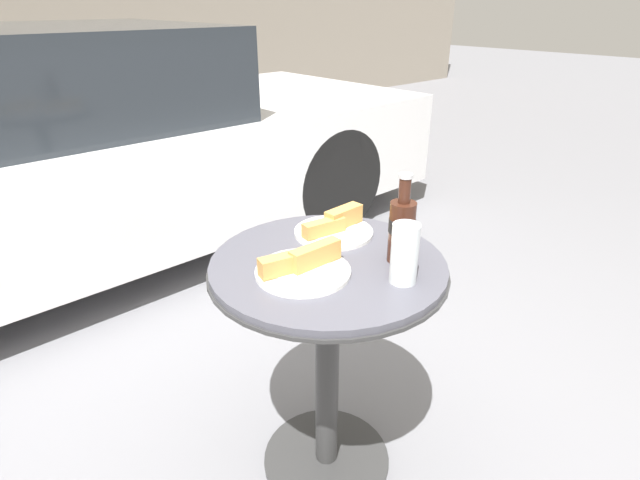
{
  "coord_description": "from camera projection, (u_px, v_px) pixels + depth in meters",
  "views": [
    {
      "loc": [
        -0.8,
        -0.86,
        1.38
      ],
      "look_at": [
        0.0,
        0.03,
        0.8
      ],
      "focal_mm": 28.0,
      "sensor_mm": 36.0,
      "label": 1
    }
  ],
  "objects": [
    {
      "name": "parked_car",
      "position": [
        47.0,
        158.0,
        2.71
      ],
      "size": [
        4.47,
        1.7,
        1.27
      ],
      "color": "silver",
      "rests_on": "ground_plane"
    },
    {
      "name": "lunch_plate_far",
      "position": [
        334.0,
        227.0,
        1.48
      ],
      "size": [
        0.23,
        0.23,
        0.07
      ],
      "color": "white",
      "rests_on": "bistro_table"
    },
    {
      "name": "lunch_plate_near",
      "position": [
        302.0,
        266.0,
        1.27
      ],
      "size": [
        0.24,
        0.24,
        0.07
      ],
      "color": "white",
      "rests_on": "bistro_table"
    },
    {
      "name": "cola_bottle_left",
      "position": [
        402.0,
        228.0,
        1.3
      ],
      "size": [
        0.07,
        0.07,
        0.24
      ],
      "color": "#3D1E14",
      "rests_on": "bistro_table"
    },
    {
      "name": "bistro_table",
      "position": [
        327.0,
        326.0,
        1.43
      ],
      "size": [
        0.65,
        0.65,
        0.75
      ],
      "color": "#333333",
      "rests_on": "ground_plane"
    },
    {
      "name": "drinking_glass",
      "position": [
        404.0,
        256.0,
        1.21
      ],
      "size": [
        0.07,
        0.07,
        0.15
      ],
      "color": "black",
      "rests_on": "bistro_table"
    },
    {
      "name": "ground_plane",
      "position": [
        326.0,
        460.0,
        1.66
      ],
      "size": [
        30.0,
        30.0,
        0.0
      ],
      "primitive_type": "plane",
      "color": "slate"
    }
  ]
}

